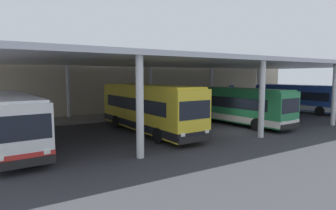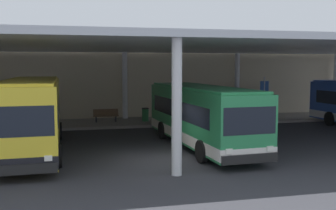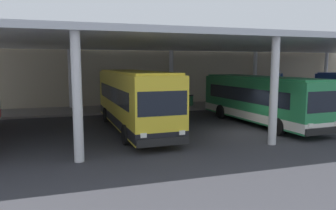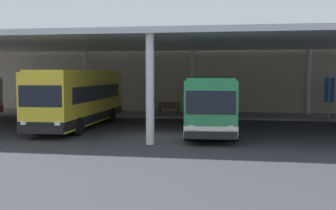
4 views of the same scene
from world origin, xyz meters
name	(u,v)px [view 4 (image 4 of 4)]	position (x,y,z in m)	size (l,w,h in m)	color
ground_plane	(160,137)	(0.00, 0.00, 0.00)	(200.00, 200.00, 0.00)	#333338
platform_kerb	(189,115)	(0.00, 11.75, 0.09)	(42.00, 4.50, 0.18)	gray
station_building_facade	(194,71)	(0.00, 15.00, 3.57)	(48.00, 1.60, 7.14)	#C1B293
canopy_shelter	(177,44)	(0.00, 5.50, 5.29)	(40.00, 17.00, 5.55)	silver
bus_second_bay	(79,98)	(-5.81, 3.17, 1.84)	(2.95, 11.40, 3.57)	yellow
bus_middle_bay	(212,104)	(2.56, 2.46, 1.66)	(3.23, 10.68, 3.17)	#28844C
bench_waiting	(169,107)	(-1.61, 11.82, 0.66)	(1.80, 0.45, 0.92)	brown
trash_bin	(205,108)	(1.24, 11.53, 0.68)	(0.52, 0.52, 0.98)	#236638
banner_sign	(329,93)	(10.41, 10.94, 1.98)	(0.70, 0.12, 3.20)	#B2B2B7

